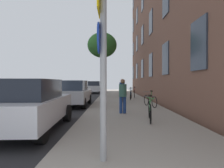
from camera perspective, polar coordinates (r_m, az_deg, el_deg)
ground_plane at (r=15.90m, az=-9.60°, el=-4.92°), size 41.80×41.80×0.00m
road_asphalt at (r=16.39m, az=-16.88°, el=-4.76°), size 7.00×38.00×0.01m
sidewalk at (r=15.69m, az=3.14°, el=-4.77°), size 4.20×38.00×0.12m
sign_post at (r=3.40m, az=-2.93°, el=8.23°), size 0.16×0.60×3.27m
traffic_light at (r=21.93m, az=-2.51°, el=3.41°), size 0.43×0.24×3.61m
tree_near at (r=18.82m, az=-2.87°, el=11.60°), size 2.88×2.88×6.28m
bicycle_0 at (r=7.03m, az=11.64°, el=-7.94°), size 0.45×1.72×0.96m
bicycle_1 at (r=10.97m, az=11.74°, el=-4.90°), size 0.55×1.71×0.94m
bicycle_2 at (r=15.15m, az=5.93°, el=-3.28°), size 0.45×1.78×0.98m
bicycle_3 at (r=17.05m, az=7.03°, el=-2.84°), size 0.42×1.70×0.99m
pedestrian_0 at (r=8.49m, az=3.47°, el=-3.00°), size 0.45×0.45×1.55m
pedestrian_1 at (r=13.02m, az=3.26°, el=-1.51°), size 0.49×0.49×1.63m
car_0 at (r=6.44m, az=-23.06°, el=-5.70°), size 1.90×4.19×1.62m
car_1 at (r=12.10m, az=-11.62°, el=-2.68°), size 1.95×4.14×1.62m
car_2 at (r=25.70m, az=-5.07°, el=-0.90°), size 2.02×4.35×1.62m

